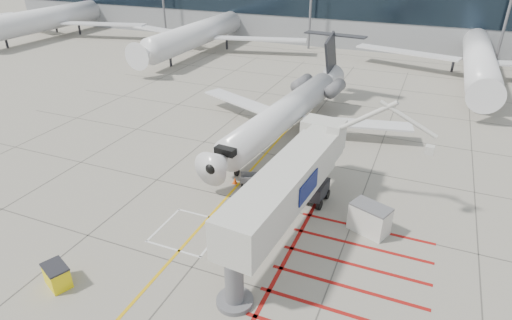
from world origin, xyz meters
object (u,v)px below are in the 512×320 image
at_px(jet_bridge, 282,196).
at_px(pushback_tug, 253,211).
at_px(regional_jet, 276,105).
at_px(spill_bin, 57,275).

height_order(jet_bridge, pushback_tug, jet_bridge).
bearing_deg(pushback_tug, regional_jet, 124.14).
height_order(regional_jet, pushback_tug, regional_jet).
bearing_deg(jet_bridge, spill_bin, -135.39).
distance_m(pushback_tug, spill_bin, 12.80).
distance_m(regional_jet, spill_bin, 23.23).
bearing_deg(regional_jet, jet_bridge, -62.04).
bearing_deg(jet_bridge, regional_jet, 116.89).
height_order(pushback_tug, spill_bin, pushback_tug).
relative_size(regional_jet, spill_bin, 19.22).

